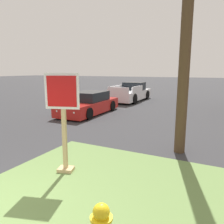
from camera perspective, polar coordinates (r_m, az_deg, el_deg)
grass_corner_patch at (r=4.42m, az=2.23°, el=-22.64°), size 5.98×4.93×0.08m
stop_sign at (r=5.22m, az=-12.40°, el=-2.91°), size 0.78×0.37×2.34m
manhole_cover at (r=5.91m, az=-9.07°, el=-14.04°), size 0.70×0.70×0.02m
parked_sedan_red at (r=12.84m, az=-5.89°, el=2.04°), size 1.94×4.54×1.25m
pickup_truck_white at (r=18.25m, az=5.00°, el=4.87°), size 2.01×5.13×1.48m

